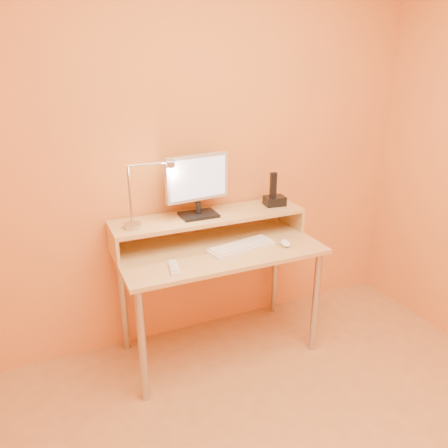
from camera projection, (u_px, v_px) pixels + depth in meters
name	position (u px, v px, depth m)	size (l,w,h in m)	color
wall_back	(198.00, 150.00, 2.66)	(3.00, 0.04, 2.50)	orange
desk_leg_fl	(142.00, 346.00, 2.28)	(0.04, 0.04, 0.69)	#AFAFB5
desk_leg_fr	(316.00, 302.00, 2.70)	(0.04, 0.04, 0.69)	#AFAFB5
desk_leg_bl	(123.00, 301.00, 2.71)	(0.04, 0.04, 0.69)	#AFAFB5
desk_leg_br	(275.00, 269.00, 3.12)	(0.04, 0.04, 0.69)	#AFAFB5
desk_lower	(219.00, 249.00, 2.57)	(1.20, 0.60, 0.03)	tan
shelf_riser_left	(113.00, 244.00, 2.45)	(0.02, 0.30, 0.14)	tan
shelf_riser_right	(291.00, 216.00, 2.90)	(0.02, 0.30, 0.14)	tan
desk_shelf	(209.00, 217.00, 2.65)	(1.20, 0.30, 0.03)	tan
monitor_foot	(199.00, 215.00, 2.61)	(0.22, 0.16, 0.02)	black
monitor_neck	(198.00, 208.00, 2.60)	(0.04, 0.04, 0.07)	black
monitor_panel	(197.00, 178.00, 2.54)	(0.40, 0.04, 0.27)	#B5B4BA
monitor_back	(196.00, 177.00, 2.56)	(0.36, 0.01, 0.23)	black
monitor_screen	(198.00, 178.00, 2.52)	(0.36, 0.00, 0.24)	silver
lamp_base	(132.00, 226.00, 2.43)	(0.10, 0.10, 0.03)	#AFAFB5
lamp_post	(130.00, 195.00, 2.37)	(0.01, 0.01, 0.33)	#AFAFB5
lamp_arm	(149.00, 164.00, 2.36)	(0.01, 0.01, 0.24)	#AFAFB5
lamp_head	(171.00, 165.00, 2.41)	(0.04, 0.04, 0.03)	#AFAFB5
lamp_bulb	(171.00, 167.00, 2.41)	(0.03, 0.03, 0.00)	#FFEAC6
phone_dock	(275.00, 201.00, 2.81)	(0.13, 0.10, 0.06)	black
phone_handset	(273.00, 185.00, 2.76)	(0.04, 0.03, 0.16)	black
phone_led	(285.00, 202.00, 2.78)	(0.01, 0.00, 0.04)	#3385EC
keyboard	(241.00, 247.00, 2.55)	(0.41, 0.13, 0.02)	white
mouse	(285.00, 243.00, 2.59)	(0.06, 0.10, 0.03)	white
remote_control	(174.00, 268.00, 2.30)	(0.04, 0.17, 0.02)	white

